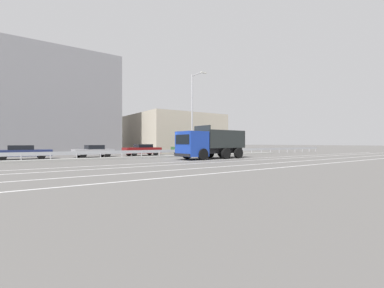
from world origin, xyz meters
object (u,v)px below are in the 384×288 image
at_px(parked_car_4, 142,150).
at_px(dump_truck, 204,146).
at_px(street_lamp_1, 193,111).
at_px(parked_car_3, 93,151).
at_px(median_road_sign, 221,145).
at_px(parked_car_6, 216,149).
at_px(parked_car_2, 22,152).
at_px(parked_car_5, 188,149).

bearing_deg(parked_car_4, dump_truck, -168.64).
height_order(street_lamp_1, parked_car_3, street_lamp_1).
distance_m(median_road_sign, street_lamp_1, 5.96).
height_order(street_lamp_1, parked_car_6, street_lamp_1).
relative_size(median_road_sign, parked_car_4, 0.52).
xyz_separation_m(parked_car_3, parked_car_6, (16.92, -0.36, 0.01)).
bearing_deg(parked_car_3, parked_car_6, -93.96).
bearing_deg(parked_car_4, street_lamp_1, -142.20).
height_order(dump_truck, parked_car_3, dump_truck).
bearing_deg(dump_truck, median_road_sign, -55.49).
bearing_deg(parked_car_2, dump_truck, 55.96).
xyz_separation_m(median_road_sign, parked_car_6, (2.70, 4.06, -0.56)).
bearing_deg(parked_car_3, street_lamp_1, -118.49).
relative_size(street_lamp_1, parked_car_3, 2.29).
xyz_separation_m(dump_truck, parked_car_6, (8.99, 8.80, -0.61)).
distance_m(median_road_sign, parked_car_6, 4.91).
distance_m(parked_car_3, parked_car_5, 12.14).
height_order(parked_car_3, parked_car_4, parked_car_4).
bearing_deg(parked_car_2, parked_car_6, 87.76).
height_order(dump_truck, parked_car_5, dump_truck).
bearing_deg(parked_car_3, parked_car_5, -93.62).
xyz_separation_m(parked_car_3, parked_car_4, (5.70, 0.13, 0.04)).
relative_size(parked_car_3, parked_car_4, 0.90).
xyz_separation_m(street_lamp_1, parked_car_2, (-16.11, 4.83, -4.49)).
bearing_deg(dump_truck, street_lamp_1, -24.65).
bearing_deg(median_road_sign, parked_car_5, 116.24).
xyz_separation_m(parked_car_2, parked_car_3, (6.37, -0.13, -0.01)).
height_order(median_road_sign, street_lamp_1, street_lamp_1).
bearing_deg(dump_truck, parked_car_6, -48.07).
bearing_deg(parked_car_2, median_road_sign, 76.50).
distance_m(street_lamp_1, parked_car_2, 17.41).
distance_m(parked_car_2, parked_car_4, 12.07).
bearing_deg(street_lamp_1, parked_car_3, 154.25).
relative_size(parked_car_5, parked_car_6, 1.08).
bearing_deg(dump_truck, parked_car_2, 54.56).
height_order(dump_truck, median_road_sign, dump_truck).
bearing_deg(parked_car_6, parked_car_3, 90.66).
bearing_deg(street_lamp_1, parked_car_4, 129.92).
bearing_deg(street_lamp_1, median_road_sign, 3.59).
xyz_separation_m(dump_truck, median_road_sign, (6.30, 4.74, -0.05)).
distance_m(street_lamp_1, parked_car_3, 11.72).
relative_size(dump_truck, street_lamp_1, 0.78).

